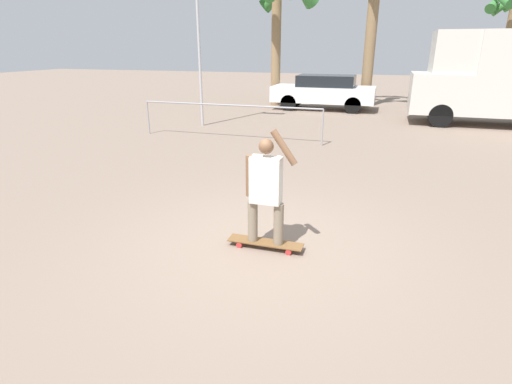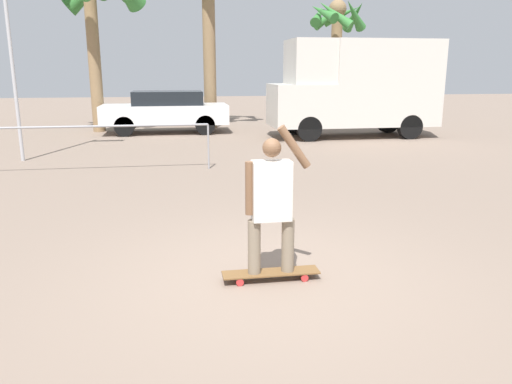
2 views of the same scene
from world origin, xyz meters
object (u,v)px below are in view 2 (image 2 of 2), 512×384
at_px(camper_van, 357,86).
at_px(palm_tree_near_van, 337,27).
at_px(parked_car_white, 166,111).
at_px(skateboard, 271,273).
at_px(person_skateboarder, 271,199).
at_px(flagpole, 9,5).

distance_m(camper_van, palm_tree_near_van, 8.83).
height_order(camper_van, palm_tree_near_van, palm_tree_near_van).
relative_size(camper_van, parked_car_white, 1.24).
relative_size(skateboard, camper_van, 0.19).
bearing_deg(person_skateboarder, skateboard, 0.00).
xyz_separation_m(camper_van, flagpole, (-10.09, -3.17, 2.03)).
height_order(camper_van, parked_car_white, camper_van).
bearing_deg(palm_tree_near_van, flagpole, -136.47).
bearing_deg(palm_tree_near_van, skateboard, -109.98).
xyz_separation_m(camper_van, palm_tree_near_van, (1.90, 8.22, 2.58)).
height_order(skateboard, parked_car_white, parked_car_white).
bearing_deg(person_skateboarder, flagpole, 119.49).
relative_size(person_skateboarder, flagpole, 0.24).
bearing_deg(camper_van, palm_tree_near_van, 76.96).
distance_m(camper_van, flagpole, 10.77).
distance_m(skateboard, parked_car_white, 13.86).
height_order(parked_car_white, flagpole, flagpole).
height_order(skateboard, palm_tree_near_van, palm_tree_near_van).
bearing_deg(skateboard, flagpole, 119.49).
bearing_deg(flagpole, skateboard, -60.51).
height_order(person_skateboarder, flagpole, flagpole).
bearing_deg(parked_car_white, skateboard, -84.88).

